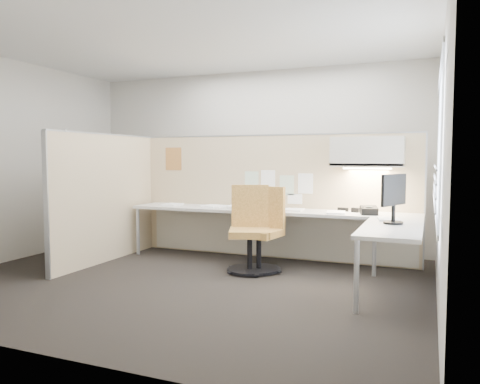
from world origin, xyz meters
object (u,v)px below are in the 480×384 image
at_px(desk, 288,221).
at_px(chair_left, 250,232).
at_px(phone, 369,211).
at_px(monitor, 394,195).
at_px(chair_right, 262,232).

distance_m(desk, chair_left, 0.58).
xyz_separation_m(chair_left, phone, (1.40, 0.47, 0.28)).
bearing_deg(phone, monitor, -80.91).
height_order(chair_right, phone, chair_right).
distance_m(chair_left, chair_right, 0.16).
relative_size(chair_right, monitor, 1.99).
distance_m(desk, phone, 1.04).
xyz_separation_m(chair_left, chair_right, (0.13, 0.08, -0.01)).
bearing_deg(monitor, desk, 85.48).
relative_size(desk, phone, 15.80).
xyz_separation_m(chair_right, phone, (1.26, 0.39, 0.29)).
bearing_deg(phone, desk, 166.57).
relative_size(desk, chair_right, 3.80).
relative_size(chair_right, phone, 4.15).
height_order(desk, phone, phone).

